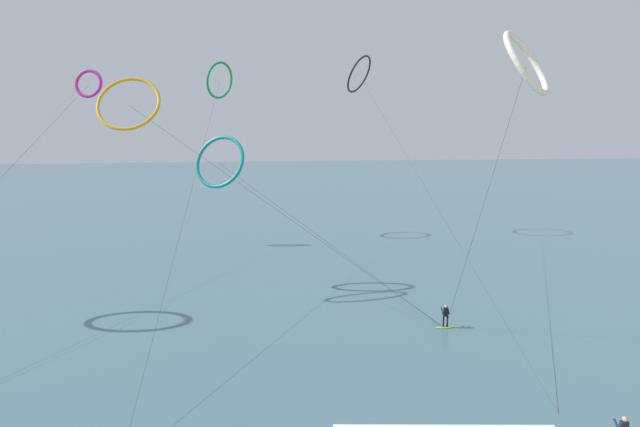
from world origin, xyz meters
The scene contains 8 objects.
sea_water centered at (0.00, 105.39, 0.04)m, with size 400.00×200.00×0.08m, color #476B75.
surfer_lime centered at (9.14, 20.98, 0.82)m, with size 1.40×0.60×1.70m.
kite_charcoal centered at (10.07, 54.32, 21.18)m, with size 5.16×47.43×23.62m.
kite_amber centered at (-13.93, 31.33, 16.09)m, with size 25.84×12.21×18.33m.
kite_teal centered at (-7.03, 32.81, 11.29)m, with size 18.84×14.03×13.60m.
kite_magenta centered at (-22.93, 51.24, 19.29)m, with size 3.88×45.23×21.07m.
kite_ivory centered at (11.78, 17.27, 17.87)m, with size 5.20×6.21×19.88m.
kite_emerald centered at (-8.06, 54.98, 20.22)m, with size 4.07×48.65×22.61m.
Camera 1 is at (-4.35, -10.12, 14.06)m, focal length 27.17 mm.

